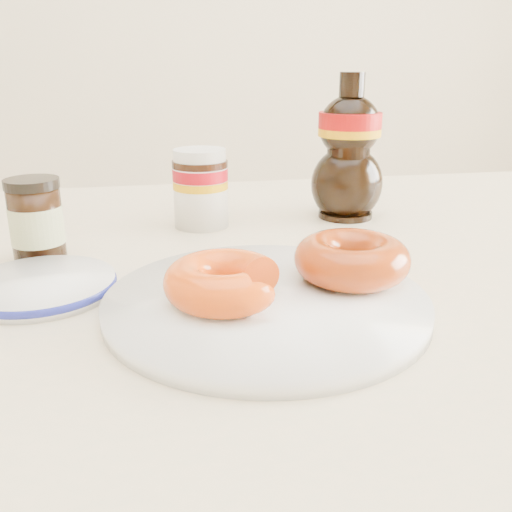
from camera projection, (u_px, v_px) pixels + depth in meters
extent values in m
cube|color=beige|center=(260.00, 282.00, 0.64)|extent=(1.40, 0.90, 0.04)
cylinder|color=#C6B28C|center=(512.00, 362.00, 1.21)|extent=(0.06, 0.06, 0.71)
cylinder|color=white|center=(266.00, 303.00, 0.52)|extent=(0.29, 0.29, 0.01)
torus|color=white|center=(266.00, 302.00, 0.52)|extent=(0.29, 0.29, 0.01)
torus|color=#F1530D|center=(224.00, 282.00, 0.50)|extent=(0.13, 0.13, 0.04)
torus|color=#922F09|center=(352.00, 259.00, 0.55)|extent=(0.12, 0.12, 0.04)
cylinder|color=white|center=(201.00, 195.00, 0.77)|extent=(0.07, 0.07, 0.09)
cylinder|color=maroon|center=(200.00, 174.00, 0.76)|extent=(0.07, 0.07, 0.02)
cylinder|color=#D89905|center=(201.00, 184.00, 0.76)|extent=(0.07, 0.07, 0.01)
cylinder|color=black|center=(200.00, 164.00, 0.75)|extent=(0.07, 0.07, 0.01)
cylinder|color=white|center=(200.00, 156.00, 0.75)|extent=(0.07, 0.07, 0.02)
cylinder|color=black|center=(37.00, 225.00, 0.63)|extent=(0.06, 0.06, 0.08)
cylinder|color=beige|center=(37.00, 225.00, 0.63)|extent=(0.06, 0.06, 0.04)
cylinder|color=black|center=(31.00, 184.00, 0.62)|extent=(0.06, 0.06, 0.01)
cylinder|color=white|center=(41.00, 286.00, 0.55)|extent=(0.14, 0.14, 0.01)
torus|color=navy|center=(40.00, 284.00, 0.55)|extent=(0.15, 0.15, 0.01)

